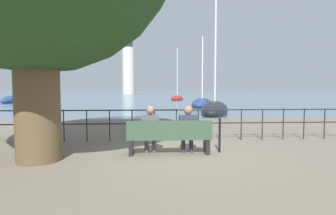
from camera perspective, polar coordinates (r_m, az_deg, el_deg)
ground_plane at (r=6.96m, az=0.26°, el=-10.09°), size 1000.00×1000.00×0.00m
harbor_water at (r=165.28m, az=-3.47°, el=3.14°), size 600.00×300.00×0.01m
park_bench at (r=6.80m, az=0.30°, el=-6.57°), size 2.18×0.45×0.90m
seated_person_left at (r=6.82m, az=-3.90°, el=-4.40°), size 0.45×0.35×1.27m
seated_person_right at (r=6.89m, az=4.38°, el=-4.33°), size 0.47×0.35×1.26m
promenade_railing at (r=8.63m, az=-0.56°, el=-2.71°), size 12.44×0.04×1.05m
closed_umbrella at (r=7.16m, az=11.19°, el=-5.25°), size 0.09×0.09×0.99m
sailboat_0 at (r=42.60m, az=-29.92°, el=1.45°), size 2.82×8.58×11.83m
sailboat_1 at (r=18.82m, az=10.13°, el=-0.41°), size 3.46×5.76×10.07m
sailboat_3 at (r=27.31m, az=7.44°, el=0.79°), size 3.72×6.07×7.57m
sailboat_4 at (r=46.13m, az=2.02°, el=2.01°), size 3.32×6.34×9.46m
harbor_lighthouse at (r=119.40m, az=-8.62°, el=8.50°), size 5.41×5.41×25.15m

